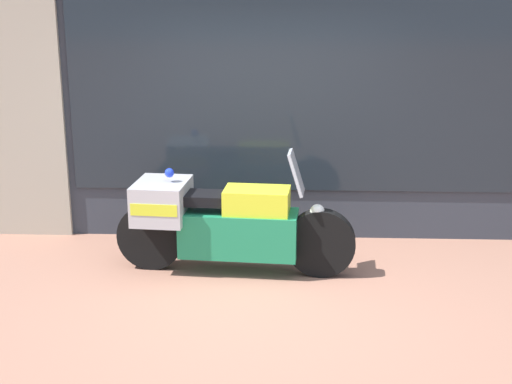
% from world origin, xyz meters
% --- Properties ---
extents(ground_plane, '(60.00, 60.00, 0.00)m').
position_xyz_m(ground_plane, '(0.00, 0.00, 0.00)').
color(ground_plane, '#9E6B56').
extents(shop_building, '(6.18, 0.55, 3.56)m').
position_xyz_m(shop_building, '(-0.40, 2.00, 1.79)').
color(shop_building, '#333842').
rests_on(shop_building, ground).
extents(window_display, '(4.87, 0.30, 1.93)m').
position_xyz_m(window_display, '(0.35, 2.03, 0.46)').
color(window_display, slate).
rests_on(window_display, ground).
extents(paramedic_motorcycle, '(2.33, 0.67, 1.22)m').
position_xyz_m(paramedic_motorcycle, '(-0.46, 0.77, 0.52)').
color(paramedic_motorcycle, black).
rests_on(paramedic_motorcycle, ground).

